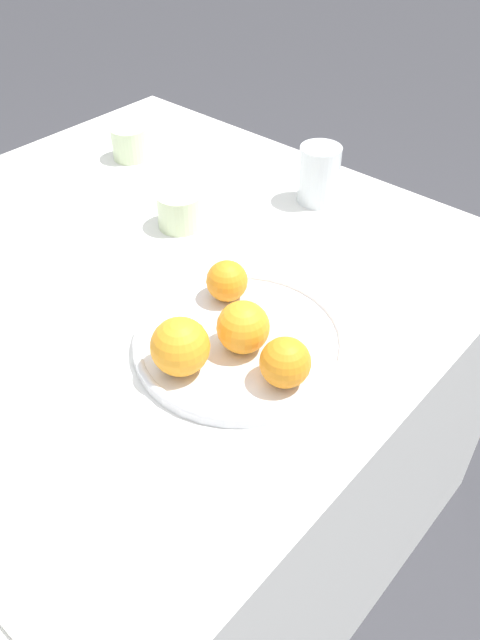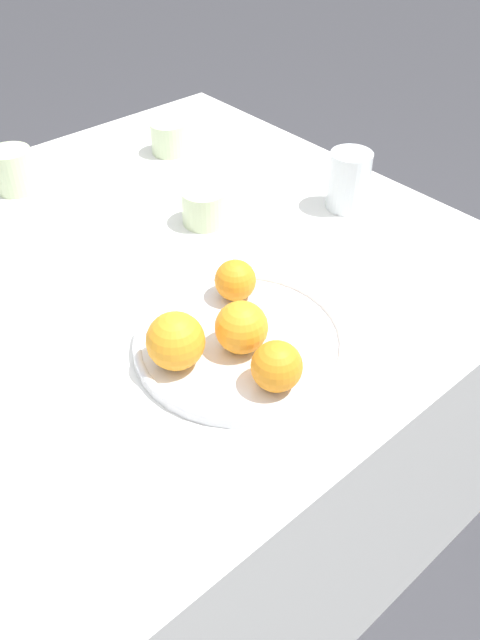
{
  "view_description": "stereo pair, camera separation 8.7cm",
  "coord_description": "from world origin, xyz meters",
  "px_view_note": "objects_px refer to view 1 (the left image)",
  "views": [
    {
      "loc": [
        -0.41,
        -0.71,
        1.34
      ],
      "look_at": [
        0.08,
        -0.27,
        0.77
      ],
      "focal_mm": 35.0,
      "sensor_mm": 36.0,
      "label": 1
    },
    {
      "loc": [
        -0.35,
        -0.77,
        1.34
      ],
      "look_at": [
        0.08,
        -0.27,
        0.77
      ],
      "focal_mm": 35.0,
      "sensor_mm": 36.0,
      "label": 2
    }
  ],
  "objects_px": {
    "orange_3": "(180,347)",
    "water_glass": "(319,175)",
    "napkin": "(47,563)",
    "orange_2": "(227,281)",
    "fruit_platter": "(240,341)",
    "cup_1": "(130,143)",
    "cup_2": "(180,210)",
    "orange_0": "(243,327)",
    "orange_1": "(285,362)"
  },
  "relations": [
    {
      "from": "orange_1",
      "to": "orange_2",
      "type": "relative_size",
      "value": 1.07
    },
    {
      "from": "orange_0",
      "to": "cup_1",
      "type": "relative_size",
      "value": 0.96
    },
    {
      "from": "water_glass",
      "to": "orange_0",
      "type": "bearing_deg",
      "value": -157.34
    },
    {
      "from": "fruit_platter",
      "to": "orange_3",
      "type": "height_order",
      "value": "orange_3"
    },
    {
      "from": "cup_1",
      "to": "napkin",
      "type": "distance_m",
      "value": 0.93
    },
    {
      "from": "orange_1",
      "to": "water_glass",
      "type": "distance_m",
      "value": 0.51
    },
    {
      "from": "orange_3",
      "to": "napkin",
      "type": "distance_m",
      "value": 0.31
    },
    {
      "from": "cup_1",
      "to": "napkin",
      "type": "xyz_separation_m",
      "value": [
        -0.68,
        -0.64,
        -0.03
      ]
    },
    {
      "from": "fruit_platter",
      "to": "orange_2",
      "type": "xyz_separation_m",
      "value": [
        0.06,
        0.08,
        0.04
      ]
    },
    {
      "from": "orange_2",
      "to": "orange_0",
      "type": "bearing_deg",
      "value": -126.54
    },
    {
      "from": "orange_1",
      "to": "napkin",
      "type": "distance_m",
      "value": 0.36
    },
    {
      "from": "cup_1",
      "to": "water_glass",
      "type": "bearing_deg",
      "value": -73.96
    },
    {
      "from": "orange_0",
      "to": "orange_1",
      "type": "distance_m",
      "value": 0.09
    },
    {
      "from": "orange_1",
      "to": "cup_1",
      "type": "bearing_deg",
      "value": 64.72
    },
    {
      "from": "fruit_platter",
      "to": "orange_2",
      "type": "height_order",
      "value": "orange_2"
    },
    {
      "from": "orange_1",
      "to": "napkin",
      "type": "bearing_deg",
      "value": 175.26
    },
    {
      "from": "water_glass",
      "to": "cup_1",
      "type": "xyz_separation_m",
      "value": [
        -0.12,
        0.41,
        -0.02
      ]
    },
    {
      "from": "orange_2",
      "to": "water_glass",
      "type": "relative_size",
      "value": 0.58
    },
    {
      "from": "orange_3",
      "to": "cup_2",
      "type": "distance_m",
      "value": 0.39
    },
    {
      "from": "orange_3",
      "to": "water_glass",
      "type": "xyz_separation_m",
      "value": [
        0.51,
        0.14,
        0.0
      ]
    },
    {
      "from": "fruit_platter",
      "to": "orange_2",
      "type": "relative_size",
      "value": 4.82
    },
    {
      "from": "water_glass",
      "to": "cup_2",
      "type": "height_order",
      "value": "water_glass"
    },
    {
      "from": "orange_1",
      "to": "cup_1",
      "type": "xyz_separation_m",
      "value": [
        0.32,
        0.67,
        -0.01
      ]
    },
    {
      "from": "orange_3",
      "to": "orange_0",
      "type": "bearing_deg",
      "value": -21.93
    },
    {
      "from": "orange_2",
      "to": "fruit_platter",
      "type": "bearing_deg",
      "value": -126.92
    },
    {
      "from": "orange_0",
      "to": "water_glass",
      "type": "xyz_separation_m",
      "value": [
        0.42,
        0.18,
        0.0
      ]
    },
    {
      "from": "orange_1",
      "to": "orange_3",
      "type": "relative_size",
      "value": 0.85
    },
    {
      "from": "orange_0",
      "to": "cup_2",
      "type": "relative_size",
      "value": 0.91
    },
    {
      "from": "water_glass",
      "to": "napkin",
      "type": "distance_m",
      "value": 0.83
    },
    {
      "from": "orange_3",
      "to": "napkin",
      "type": "relative_size",
      "value": 0.58
    },
    {
      "from": "orange_0",
      "to": "cup_2",
      "type": "xyz_separation_m",
      "value": [
        0.18,
        0.31,
        -0.02
      ]
    },
    {
      "from": "orange_0",
      "to": "cup_2",
      "type": "distance_m",
      "value": 0.36
    },
    {
      "from": "napkin",
      "to": "cup_1",
      "type": "bearing_deg",
      "value": 43.38
    },
    {
      "from": "orange_2",
      "to": "cup_1",
      "type": "bearing_deg",
      "value": 64.54
    },
    {
      "from": "cup_1",
      "to": "cup_2",
      "type": "bearing_deg",
      "value": -113.85
    },
    {
      "from": "orange_3",
      "to": "napkin",
      "type": "xyz_separation_m",
      "value": [
        -0.29,
        -0.09,
        -0.05
      ]
    },
    {
      "from": "cup_2",
      "to": "napkin",
      "type": "height_order",
      "value": "cup_2"
    },
    {
      "from": "water_glass",
      "to": "napkin",
      "type": "xyz_separation_m",
      "value": [
        -0.8,
        -0.23,
        -0.05
      ]
    },
    {
      "from": "cup_2",
      "to": "orange_2",
      "type": "bearing_deg",
      "value": -117.43
    },
    {
      "from": "orange_3",
      "to": "orange_1",
      "type": "bearing_deg",
      "value": -58.44
    },
    {
      "from": "orange_0",
      "to": "orange_3",
      "type": "height_order",
      "value": "orange_3"
    },
    {
      "from": "water_glass",
      "to": "cup_2",
      "type": "xyz_separation_m",
      "value": [
        -0.24,
        0.13,
        -0.02
      ]
    },
    {
      "from": "fruit_platter",
      "to": "orange_1",
      "type": "bearing_deg",
      "value": -103.18
    },
    {
      "from": "orange_0",
      "to": "napkin",
      "type": "relative_size",
      "value": 0.54
    },
    {
      "from": "orange_0",
      "to": "fruit_platter",
      "type": "bearing_deg",
      "value": 55.59
    },
    {
      "from": "cup_1",
      "to": "orange_0",
      "type": "bearing_deg",
      "value": -117.37
    },
    {
      "from": "orange_0",
      "to": "orange_1",
      "type": "bearing_deg",
      "value": -98.99
    },
    {
      "from": "fruit_platter",
      "to": "napkin",
      "type": "relative_size",
      "value": 2.24
    },
    {
      "from": "orange_2",
      "to": "cup_2",
      "type": "height_order",
      "value": "orange_2"
    },
    {
      "from": "orange_3",
      "to": "water_glass",
      "type": "distance_m",
      "value": 0.53
    }
  ]
}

